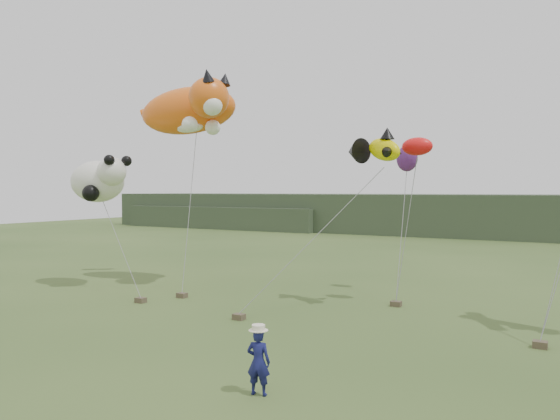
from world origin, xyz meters
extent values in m
plane|color=#385123|center=(0.00, 0.00, 0.00)|extent=(120.00, 120.00, 0.00)
cube|color=#2D3D28|center=(0.00, 45.00, 2.00)|extent=(90.00, 12.00, 4.00)
cube|color=#2D3D28|center=(-30.00, 42.00, 1.25)|extent=(25.00, 8.00, 2.50)
imported|color=#161954|center=(1.46, -1.78, 0.72)|extent=(0.59, 0.45, 1.44)
cube|color=brown|center=(-6.95, 5.68, 0.10)|extent=(0.39, 0.31, 0.20)
cube|color=brown|center=(-2.77, 3.69, 0.10)|extent=(0.39, 0.31, 0.20)
cube|color=brown|center=(6.43, 5.11, 0.10)|extent=(0.39, 0.31, 0.20)
cube|color=brown|center=(-7.71, 4.10, 0.10)|extent=(0.39, 0.31, 0.20)
cube|color=brown|center=(1.21, 8.44, 0.10)|extent=(0.39, 0.31, 0.20)
ellipsoid|color=orange|center=(-9.19, 8.86, 8.21)|extent=(5.37, 3.32, 2.63)
sphere|color=orange|center=(-7.18, 7.86, 8.51)|extent=(1.80, 1.80, 1.80)
cone|color=black|center=(-6.88, 7.36, 9.36)|extent=(0.56, 0.68, 0.68)
cone|color=black|center=(-6.68, 8.36, 9.36)|extent=(0.56, 0.65, 0.64)
sphere|color=white|center=(-6.78, 7.56, 8.11)|extent=(0.90, 0.90, 0.90)
ellipsoid|color=white|center=(-8.99, 8.56, 7.41)|extent=(1.76, 0.88, 0.55)
sphere|color=white|center=(-7.78, 7.26, 7.31)|extent=(0.70, 0.70, 0.70)
sphere|color=white|center=(-7.58, 8.66, 7.31)|extent=(0.70, 0.70, 0.70)
cylinder|color=orange|center=(-11.79, 9.67, 8.61)|extent=(1.87, 1.37, 1.09)
ellipsoid|color=#E4D500|center=(0.89, 7.91, 5.92)|extent=(1.79, 1.33, 1.16)
cone|color=black|center=(-0.42, 8.24, 5.92)|extent=(1.12, 1.22, 0.98)
cone|color=black|center=(1.00, 7.91, 6.52)|extent=(0.54, 0.54, 0.44)
cone|color=black|center=(1.21, 7.37, 5.82)|extent=(0.58, 0.61, 0.44)
cone|color=black|center=(1.21, 8.46, 5.82)|extent=(0.58, 0.61, 0.44)
ellipsoid|color=white|center=(-12.14, 5.94, 4.82)|extent=(2.86, 1.91, 1.91)
sphere|color=white|center=(-10.87, 5.62, 5.25)|extent=(1.27, 1.27, 1.27)
sphere|color=black|center=(-10.55, 5.19, 5.72)|extent=(0.47, 0.47, 0.47)
sphere|color=black|center=(-10.44, 6.10, 5.72)|extent=(0.47, 0.47, 0.47)
sphere|color=black|center=(-11.61, 5.09, 4.29)|extent=(0.74, 0.74, 0.74)
sphere|color=black|center=(-12.99, 6.26, 4.40)|extent=(0.74, 0.74, 0.74)
ellipsoid|color=red|center=(1.76, 9.19, 6.10)|extent=(1.19, 0.70, 0.70)
ellipsoid|color=#541F69|center=(0.65, 11.56, 5.79)|extent=(0.92, 0.62, 1.13)
camera|label=1|loc=(7.65, -11.60, 4.41)|focal=35.00mm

